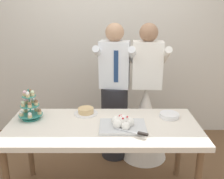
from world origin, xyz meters
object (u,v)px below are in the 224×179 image
(dessert_table, at_px, (102,132))
(cupcake_stand, at_px, (29,107))
(round_cake, at_px, (85,111))
(person_groom, at_px, (114,101))
(plate_stack, at_px, (169,115))
(main_cake_tray, at_px, (122,124))
(person_bride, at_px, (145,114))

(dessert_table, relative_size, cupcake_stand, 5.90)
(cupcake_stand, height_order, round_cake, cupcake_stand)
(dessert_table, height_order, person_groom, person_groom)
(round_cake, height_order, person_groom, person_groom)
(round_cake, bearing_deg, dessert_table, -55.15)
(plate_stack, relative_size, person_groom, 0.12)
(plate_stack, bearing_deg, round_cake, 173.77)
(main_cake_tray, distance_m, person_bride, 0.86)
(person_groom, bearing_deg, dessert_table, -98.94)
(person_groom, xyz_separation_m, person_bride, (0.38, -0.02, -0.16))
(round_cake, relative_size, person_groom, 0.14)
(plate_stack, bearing_deg, person_groom, 134.19)
(dessert_table, relative_size, main_cake_tray, 4.29)
(main_cake_tray, relative_size, person_groom, 0.25)
(cupcake_stand, distance_m, person_groom, 1.02)
(plate_stack, height_order, round_cake, round_cake)
(cupcake_stand, relative_size, plate_stack, 1.55)
(person_groom, height_order, person_bride, same)
(person_groom, bearing_deg, plate_stack, -45.81)
(main_cake_tray, height_order, person_bride, person_bride)
(main_cake_tray, height_order, plate_stack, main_cake_tray)
(cupcake_stand, relative_size, person_bride, 0.18)
(dessert_table, distance_m, plate_stack, 0.68)
(dessert_table, xyz_separation_m, person_bride, (0.49, 0.71, -0.12))
(plate_stack, bearing_deg, main_cake_tray, -153.99)
(dessert_table, height_order, plate_stack, plate_stack)
(person_bride, bearing_deg, main_cake_tray, -111.87)
(round_cake, xyz_separation_m, person_bride, (0.67, 0.45, -0.22))
(plate_stack, distance_m, person_groom, 0.78)
(cupcake_stand, height_order, person_groom, person_groom)
(cupcake_stand, distance_m, plate_stack, 1.37)
(main_cake_tray, distance_m, plate_stack, 0.53)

